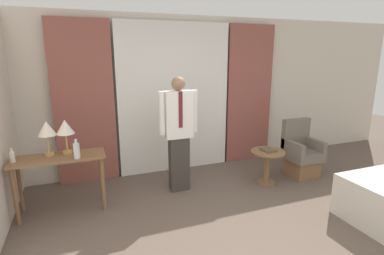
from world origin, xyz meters
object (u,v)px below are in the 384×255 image
Objects in this scene: person at (179,130)px; armchair at (301,155)px; desk at (60,167)px; bottle_by_lamp at (77,150)px; bottle_near_edge at (12,157)px; book at (268,150)px; table_lamp_left at (47,130)px; side_table at (267,161)px; table_lamp_right at (65,128)px.

person is 1.81× the size of armchair.
desk is 4.56× the size of bottle_by_lamp.
bottle_near_edge is 3.60m from book.
table_lamp_left is 0.50m from bottle_near_edge.
table_lamp_left is 0.26× the size of person.
armchair reaches higher than side_table.
bottle_by_lamp is 2.86m from book.
desk is 3.82m from armchair.
person is at bearing -1.12° from table_lamp_left.
table_lamp_left reaches higher than desk.
side_table is (3.17, -0.32, -0.74)m from table_lamp_left.
bottle_by_lamp is (0.12, -0.25, -0.24)m from table_lamp_right.
person is at bearing 2.01° from desk.
table_lamp_right is 3.03m from book.
table_lamp_right is 0.48× the size of armchair.
book is (-0.74, -0.08, 0.20)m from armchair.
desk is 3.08m from side_table.
person reaches higher than side_table.
side_table is 2.47× the size of book.
bottle_by_lamp is (0.74, -0.13, 0.03)m from bottle_near_edge.
person is 1.55m from side_table.
desk is 1.19× the size of armchair.
bottle_by_lamp is at bearing -179.64° from armchair.
table_lamp_left is at bearing 143.57° from bottle_by_lamp.
person is at bearing 174.96° from armchair.
desk is at bearing -40.35° from table_lamp_left.
person is at bearing 8.46° from bottle_by_lamp.
table_lamp_right is 3.06m from side_table.
table_lamp_left is at bearing 139.65° from desk.
book is at bearing -173.47° from armchair.
desk reaches higher than book.
bottle_near_edge is 0.10× the size of person.
person reaches higher than book.
person is 1.49m from book.
table_lamp_right is 3.78m from armchair.
bottle_near_edge is 3.61m from side_table.
side_table is (-0.75, -0.09, 0.01)m from armchair.
armchair is 0.76m from side_table.
table_lamp_left is 0.48× the size of armchair.
desk is at bearing 175.96° from book.
table_lamp_left is at bearing 176.72° from armchair.
table_lamp_left is 1.00× the size of table_lamp_right.
table_lamp_left is 4.00m from armchair.
bottle_by_lamp is 2.88m from side_table.
side_table is at bearing -139.24° from book.
desk is 2.51× the size of table_lamp_left.
person reaches higher than bottle_near_edge.
armchair is (4.32, -0.10, -0.48)m from bottle_near_edge.
table_lamp_right is at bearing 11.05° from bottle_near_edge.
table_lamp_right is 1.56m from person.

